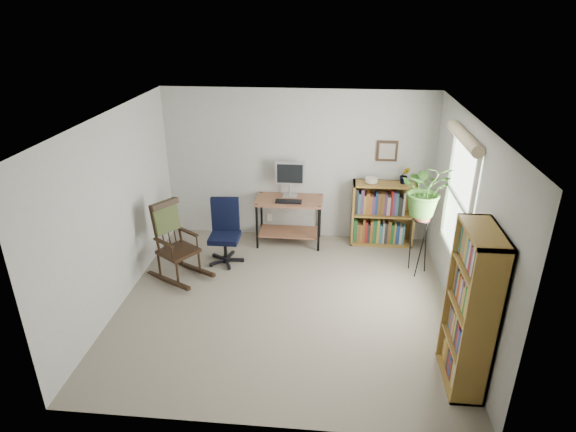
# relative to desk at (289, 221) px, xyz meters

# --- Properties ---
(floor) EXTENTS (4.20, 4.00, 0.00)m
(floor) POSITION_rel_desk_xyz_m (0.11, -1.70, -0.38)
(floor) COLOR gray
(floor) RESTS_ON ground
(ceiling) EXTENTS (4.20, 4.00, 0.00)m
(ceiling) POSITION_rel_desk_xyz_m (0.11, -1.70, 2.02)
(ceiling) COLOR silver
(ceiling) RESTS_ON ground
(wall_back) EXTENTS (4.20, 0.00, 2.40)m
(wall_back) POSITION_rel_desk_xyz_m (0.11, 0.30, 0.82)
(wall_back) COLOR #B2B2AD
(wall_back) RESTS_ON ground
(wall_front) EXTENTS (4.20, 0.00, 2.40)m
(wall_front) POSITION_rel_desk_xyz_m (0.11, -3.70, 0.82)
(wall_front) COLOR #B2B2AD
(wall_front) RESTS_ON ground
(wall_left) EXTENTS (0.00, 4.00, 2.40)m
(wall_left) POSITION_rel_desk_xyz_m (-1.99, -1.70, 0.82)
(wall_left) COLOR #B2B2AD
(wall_left) RESTS_ON ground
(wall_right) EXTENTS (0.00, 4.00, 2.40)m
(wall_right) POSITION_rel_desk_xyz_m (2.21, -1.70, 0.82)
(wall_right) COLOR #B2B2AD
(wall_right) RESTS_ON ground
(window) EXTENTS (0.12, 1.20, 1.50)m
(window) POSITION_rel_desk_xyz_m (2.17, -1.40, 1.02)
(window) COLOR white
(window) RESTS_ON wall_right
(desk) EXTENTS (1.04, 0.57, 0.75)m
(desk) POSITION_rel_desk_xyz_m (0.00, 0.00, 0.00)
(desk) COLOR #8E5A3E
(desk) RESTS_ON floor
(monitor) EXTENTS (0.46, 0.16, 0.56)m
(monitor) POSITION_rel_desk_xyz_m (0.00, 0.14, 0.66)
(monitor) COLOR #BABBBF
(monitor) RESTS_ON desk
(keyboard) EXTENTS (0.40, 0.15, 0.02)m
(keyboard) POSITION_rel_desk_xyz_m (0.00, -0.12, 0.39)
(keyboard) COLOR black
(keyboard) RESTS_ON desk
(office_chair) EXTENTS (0.57, 0.57, 0.98)m
(office_chair) POSITION_rel_desk_xyz_m (-0.88, -0.73, 0.11)
(office_chair) COLOR black
(office_chair) RESTS_ON floor
(rocking_chair) EXTENTS (1.12, 1.02, 1.12)m
(rocking_chair) POSITION_rel_desk_xyz_m (-1.43, -1.20, 0.18)
(rocking_chair) COLOR black
(rocking_chair) RESTS_ON floor
(low_bookshelf) EXTENTS (0.97, 0.32, 1.02)m
(low_bookshelf) POSITION_rel_desk_xyz_m (1.47, 0.12, 0.14)
(low_bookshelf) COLOR olive
(low_bookshelf) RESTS_ON floor
(tall_bookshelf) EXTENTS (0.32, 0.75, 1.71)m
(tall_bookshelf) POSITION_rel_desk_xyz_m (2.03, -2.90, 0.48)
(tall_bookshelf) COLOR olive
(tall_bookshelf) RESTS_ON floor
(plant_stand) EXTENTS (0.28, 0.28, 0.97)m
(plant_stand) POSITION_rel_desk_xyz_m (1.91, -0.76, 0.11)
(plant_stand) COLOR black
(plant_stand) RESTS_ON floor
(spider_plant) EXTENTS (1.69, 1.88, 1.46)m
(spider_plant) POSITION_rel_desk_xyz_m (1.91, -0.76, 1.26)
(spider_plant) COLOR #376623
(spider_plant) RESTS_ON plant_stand
(potted_plant_small) EXTENTS (0.13, 0.24, 0.11)m
(potted_plant_small) POSITION_rel_desk_xyz_m (1.75, 0.13, 0.70)
(potted_plant_small) COLOR #376623
(potted_plant_small) RESTS_ON low_bookshelf
(framed_picture) EXTENTS (0.32, 0.04, 0.32)m
(framed_picture) POSITION_rel_desk_xyz_m (1.47, 0.27, 1.11)
(framed_picture) COLOR black
(framed_picture) RESTS_ON wall_back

